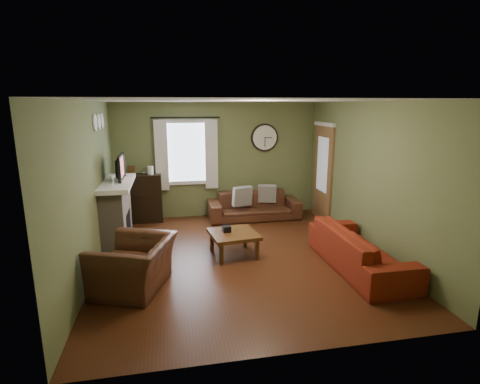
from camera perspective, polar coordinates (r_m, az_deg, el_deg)
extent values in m
cube|color=#431F0F|center=(6.48, -0.20, -9.92)|extent=(4.60, 5.20, 0.00)
cube|color=white|center=(5.96, -0.22, 13.74)|extent=(4.60, 5.20, 0.00)
cube|color=#616C3F|center=(6.10, -21.94, 0.47)|extent=(0.00, 5.20, 2.60)
cube|color=#616C3F|center=(6.89, 18.94, 2.08)|extent=(0.00, 5.20, 2.60)
cube|color=#616C3F|center=(8.62, -3.46, 4.87)|extent=(4.60, 0.00, 2.60)
cube|color=#616C3F|center=(3.66, 7.51, -6.78)|extent=(4.60, 0.00, 2.60)
cube|color=tan|center=(7.35, -18.29, -3.24)|extent=(0.40, 1.40, 1.10)
cube|color=black|center=(7.40, -16.69, -5.04)|extent=(0.04, 0.60, 0.55)
cube|color=white|center=(7.21, -18.39, 1.28)|extent=(0.58, 1.60, 0.08)
imported|color=black|center=(7.31, -18.21, 3.16)|extent=(0.08, 0.60, 0.35)
cube|color=#994C3F|center=(7.29, -17.62, 3.63)|extent=(0.02, 0.62, 0.36)
cylinder|color=white|center=(6.76, -21.23, 9.83)|extent=(0.28, 0.28, 0.03)
cylinder|color=white|center=(7.11, -20.75, 9.99)|extent=(0.28, 0.28, 0.03)
cylinder|color=white|center=(7.45, -20.31, 10.13)|extent=(0.28, 0.28, 0.03)
cylinder|color=black|center=(8.35, -8.30, 11.17)|extent=(0.03, 0.03, 1.50)
cube|color=silver|center=(8.41, -11.88, 5.43)|extent=(0.28, 0.04, 1.55)
cube|color=silver|center=(8.46, -4.38, 5.72)|extent=(0.28, 0.04, 1.55)
cube|color=brown|center=(8.55, 12.54, 2.81)|extent=(0.05, 0.90, 2.10)
imported|color=#4F2E13|center=(8.62, -14.79, 2.17)|extent=(0.25, 0.28, 0.02)
imported|color=#472517|center=(8.52, 2.14, -2.08)|extent=(2.06, 0.80, 0.60)
cube|color=gray|center=(8.60, 4.15, -0.25)|extent=(0.42, 0.20, 0.41)
cube|color=gray|center=(8.33, 0.36, -0.65)|extent=(0.46, 0.24, 0.44)
imported|color=maroon|center=(6.27, 17.73, -8.24)|extent=(0.86, 2.19, 0.64)
imported|color=#472517|center=(5.53, -15.82, -10.64)|extent=(1.27, 1.36, 0.71)
cube|color=black|center=(6.47, -2.05, -6.17)|extent=(0.15, 0.15, 0.10)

